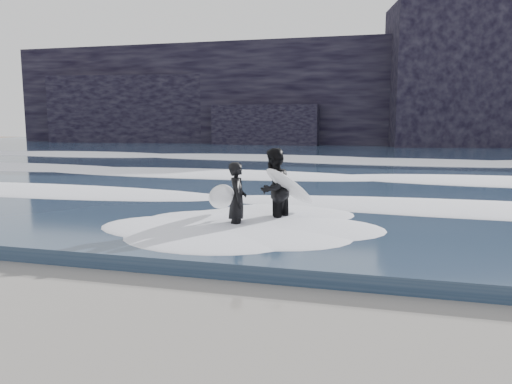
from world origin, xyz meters
TOP-DOWN VIEW (x-y plane):
  - ground at (0.00, 0.00)m, footprint 120.00×120.00m
  - sea at (0.00, 29.00)m, footprint 90.00×52.00m
  - headland at (0.00, 46.00)m, footprint 70.00×9.00m
  - foam_near at (0.00, 9.00)m, footprint 60.00×3.20m
  - foam_mid at (0.00, 16.00)m, footprint 60.00×4.00m
  - foam_far at (0.00, 25.00)m, footprint 60.00×4.80m
  - surfer_left at (0.04, 6.03)m, footprint 1.34×2.14m
  - surfer_right at (0.81, 6.91)m, footprint 1.52×2.19m

SIDE VIEW (x-z plane):
  - ground at x=0.00m, z-range 0.00..0.00m
  - sea at x=0.00m, z-range 0.00..0.30m
  - foam_near at x=0.00m, z-range 0.30..0.50m
  - foam_mid at x=0.00m, z-range 0.30..0.54m
  - foam_far at x=0.00m, z-range 0.30..0.60m
  - surfer_left at x=0.04m, z-range 0.01..1.74m
  - surfer_right at x=0.81m, z-range 0.01..2.01m
  - headland at x=0.00m, z-range 0.00..10.00m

